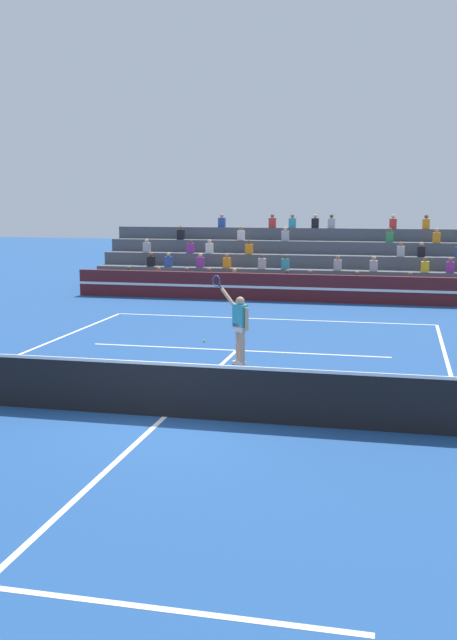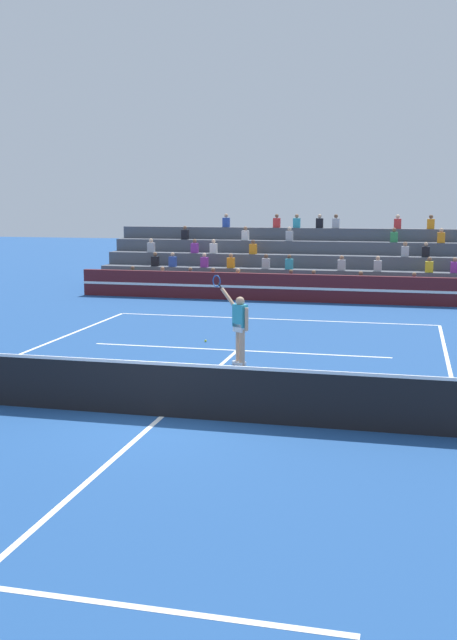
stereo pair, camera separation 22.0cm
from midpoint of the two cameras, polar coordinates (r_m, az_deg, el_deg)
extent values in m
plane|color=navy|center=(14.33, -5.32, -7.36)|extent=(120.00, 120.00, 0.00)
cube|color=white|center=(25.64, 2.98, 0.07)|extent=(11.00, 0.10, 0.01)
cube|color=white|center=(20.35, 0.32, -2.32)|extent=(8.25, 0.10, 0.01)
cube|color=white|center=(14.33, -5.32, -7.35)|extent=(0.10, 12.85, 0.01)
cube|color=black|center=(14.20, -5.35, -5.43)|extent=(11.90, 0.02, 1.00)
cube|color=white|center=(14.07, -5.38, -3.34)|extent=(11.90, 0.04, 0.06)
cube|color=#51191E|center=(30.06, 4.50, 2.47)|extent=(18.00, 0.24, 1.10)
cube|color=white|center=(29.93, 4.46, 2.44)|extent=(18.00, 0.02, 0.10)
cube|color=#4C515B|center=(31.35, 4.84, 2.23)|extent=(18.00, 0.95, 0.55)
cube|color=orange|center=(31.57, 0.25, 3.22)|extent=(0.32, 0.22, 0.44)
sphere|color=tan|center=(31.54, 0.26, 3.80)|extent=(0.18, 0.18, 0.18)
cube|color=purple|center=(31.16, 4.29, 3.11)|extent=(0.32, 0.22, 0.44)
sphere|color=brown|center=(31.13, 4.30, 3.70)|extent=(0.18, 0.18, 0.18)
cube|color=red|center=(31.83, -1.67, 3.27)|extent=(0.32, 0.22, 0.44)
sphere|color=brown|center=(31.80, -1.67, 3.84)|extent=(0.18, 0.18, 0.18)
cube|color=black|center=(30.87, 9.55, 2.95)|extent=(0.32, 0.22, 0.44)
sphere|color=brown|center=(30.84, 9.56, 3.55)|extent=(0.18, 0.18, 0.18)
cube|color=#338C4C|center=(32.92, -7.80, 3.38)|extent=(0.32, 0.22, 0.44)
sphere|color=brown|center=(32.89, -7.81, 3.94)|extent=(0.18, 0.18, 0.18)
cube|color=purple|center=(30.82, 13.46, 2.82)|extent=(0.32, 0.22, 0.44)
sphere|color=brown|center=(30.79, 13.49, 3.41)|extent=(0.18, 0.18, 0.18)
cube|color=#2D4CA5|center=(32.09, -3.40, 3.30)|extent=(0.32, 0.22, 0.44)
sphere|color=brown|center=(32.06, -3.41, 3.87)|extent=(0.18, 0.18, 0.18)
cube|color=#2D4CA5|center=(31.04, 6.02, 3.07)|extent=(0.32, 0.22, 0.44)
sphere|color=brown|center=(31.01, 6.03, 3.65)|extent=(0.18, 0.18, 0.18)
cube|color=silver|center=(32.47, -5.54, 3.34)|extent=(0.32, 0.22, 0.44)
sphere|color=#9E7051|center=(32.44, -5.55, 3.91)|extent=(0.18, 0.18, 0.18)
cube|color=#4C515B|center=(32.25, 5.08, 2.92)|extent=(18.00, 0.95, 1.10)
cube|color=#B2B2B7|center=(31.73, 10.81, 4.08)|extent=(0.32, 0.22, 0.44)
sphere|color=tan|center=(31.71, 10.83, 4.66)|extent=(0.18, 0.18, 0.18)
cube|color=purple|center=(32.85, -2.34, 4.41)|extent=(0.32, 0.22, 0.44)
sphere|color=beige|center=(32.83, -2.35, 4.97)|extent=(0.18, 0.18, 0.18)
cube|color=#B2B2B7|center=(32.25, 2.38, 4.32)|extent=(0.32, 0.22, 0.44)
sphere|color=brown|center=(32.22, 2.38, 4.89)|extent=(0.18, 0.18, 0.18)
cube|color=#B2B2B7|center=(31.82, 8.12, 4.17)|extent=(0.32, 0.22, 0.44)
sphere|color=#9E7051|center=(31.79, 8.13, 4.74)|extent=(0.18, 0.18, 0.18)
cube|color=teal|center=(32.08, 4.15, 4.28)|extent=(0.32, 0.22, 0.44)
sphere|color=brown|center=(32.05, 4.16, 4.85)|extent=(0.18, 0.18, 0.18)
cube|color=purple|center=(31.77, 16.34, 3.88)|extent=(0.32, 0.22, 0.44)
sphere|color=#9E7051|center=(31.75, 16.37, 4.46)|extent=(0.18, 0.18, 0.18)
cube|color=orange|center=(32.56, -0.31, 4.38)|extent=(0.32, 0.22, 0.44)
sphere|color=#9E7051|center=(32.54, -0.31, 4.94)|extent=(0.18, 0.18, 0.18)
cube|color=#2D4CA5|center=(33.27, -4.78, 4.45)|extent=(0.32, 0.22, 0.44)
sphere|color=tan|center=(33.24, -4.78, 5.00)|extent=(0.18, 0.18, 0.18)
cube|color=black|center=(33.52, -6.11, 4.46)|extent=(0.32, 0.22, 0.44)
sphere|color=brown|center=(33.50, -6.11, 5.01)|extent=(0.18, 0.18, 0.18)
cube|color=yellow|center=(31.73, 14.55, 3.95)|extent=(0.32, 0.22, 0.44)
sphere|color=brown|center=(31.70, 14.57, 4.53)|extent=(0.18, 0.18, 0.18)
cube|color=#4C515B|center=(33.16, 5.31, 3.57)|extent=(18.00, 0.95, 1.65)
cube|color=purple|center=(33.92, -3.10, 5.49)|extent=(0.32, 0.22, 0.44)
sphere|color=brown|center=(33.90, -3.11, 6.03)|extent=(0.18, 0.18, 0.18)
cube|color=orange|center=(33.28, 1.39, 5.43)|extent=(0.32, 0.22, 0.44)
sphere|color=brown|center=(33.26, 1.39, 5.98)|extent=(0.18, 0.18, 0.18)
cube|color=#B2B2B7|center=(34.54, -6.42, 5.51)|extent=(0.32, 0.22, 0.44)
sphere|color=beige|center=(34.52, -6.43, 6.04)|extent=(0.18, 0.18, 0.18)
cube|color=#B2B2B7|center=(32.62, 12.80, 5.12)|extent=(0.32, 0.22, 0.44)
sphere|color=#9E7051|center=(32.60, 12.82, 5.69)|extent=(0.18, 0.18, 0.18)
cube|color=silver|center=(33.69, -1.65, 5.47)|extent=(0.32, 0.22, 0.44)
sphere|color=beige|center=(33.67, -1.65, 6.02)|extent=(0.18, 0.18, 0.18)
cube|color=black|center=(32.63, 14.29, 5.07)|extent=(0.32, 0.22, 0.44)
sphere|color=tan|center=(32.61, 14.31, 5.63)|extent=(0.18, 0.18, 0.18)
cube|color=#4C515B|center=(34.07, 5.53, 4.18)|extent=(18.00, 0.95, 2.20)
cube|color=#338C4C|center=(33.54, 11.99, 6.20)|extent=(0.32, 0.22, 0.44)
sphere|color=brown|center=(33.52, 12.01, 6.75)|extent=(0.18, 0.18, 0.18)
cube|color=#B2B2B7|center=(33.92, 4.16, 6.41)|extent=(0.32, 0.22, 0.44)
sphere|color=beige|center=(33.91, 4.17, 6.95)|extent=(0.18, 0.18, 0.18)
cube|color=black|center=(35.00, -3.84, 6.50)|extent=(0.32, 0.22, 0.44)
sphere|color=brown|center=(34.99, -3.85, 7.02)|extent=(0.18, 0.18, 0.18)
cube|color=silver|center=(34.29, 0.79, 6.46)|extent=(0.32, 0.22, 0.44)
sphere|color=#9E7051|center=(34.28, 0.79, 7.00)|extent=(0.18, 0.18, 0.18)
cube|color=orange|center=(33.56, 15.39, 6.08)|extent=(0.32, 0.22, 0.44)
sphere|color=tan|center=(33.55, 15.41, 6.62)|extent=(0.18, 0.18, 0.18)
cube|color=#4C515B|center=(34.99, 5.74, 4.76)|extent=(18.00, 0.95, 2.75)
cube|color=black|center=(34.68, 6.44, 7.35)|extent=(0.32, 0.22, 0.44)
sphere|color=beige|center=(34.67, 6.45, 7.88)|extent=(0.18, 0.18, 0.18)
cube|color=red|center=(34.96, 3.18, 7.41)|extent=(0.32, 0.22, 0.44)
sphere|color=brown|center=(34.95, 3.19, 7.93)|extent=(0.18, 0.18, 0.18)
cube|color=red|center=(34.46, 12.24, 7.19)|extent=(0.32, 0.22, 0.44)
sphere|color=beige|center=(34.45, 12.26, 7.72)|extent=(0.18, 0.18, 0.18)
cube|color=teal|center=(34.81, 4.71, 7.38)|extent=(0.32, 0.22, 0.44)
sphere|color=#9E7051|center=(34.81, 4.71, 7.91)|extent=(0.18, 0.18, 0.18)
cube|color=#2D4CA5|center=(35.45, -0.69, 7.44)|extent=(0.32, 0.22, 0.44)
sphere|color=tan|center=(35.44, -0.69, 7.96)|extent=(0.18, 0.18, 0.18)
cube|color=orange|center=(34.47, 14.64, 7.10)|extent=(0.32, 0.22, 0.44)
sphere|color=brown|center=(34.47, 14.66, 7.63)|extent=(0.18, 0.18, 0.18)
cube|color=#B2B2B7|center=(34.60, 7.67, 7.32)|extent=(0.32, 0.22, 0.44)
sphere|color=brown|center=(34.60, 7.68, 7.85)|extent=(0.18, 0.18, 0.18)
cylinder|color=tan|center=(18.43, 0.71, -2.13)|extent=(0.14, 0.14, 0.90)
cylinder|color=tan|center=(18.64, 0.43, -2.00)|extent=(0.14, 0.14, 0.90)
cube|color=white|center=(18.42, 0.55, -0.59)|extent=(0.38, 0.35, 0.20)
cube|color=teal|center=(18.37, 0.55, 0.34)|extent=(0.41, 0.37, 0.56)
sphere|color=tan|center=(18.32, 0.55, 1.45)|extent=(0.22, 0.22, 0.22)
cube|color=white|center=(18.48, 0.61, -3.38)|extent=(0.25, 0.28, 0.09)
cube|color=white|center=(18.70, 0.34, -3.24)|extent=(0.25, 0.28, 0.09)
cylinder|color=tan|center=(18.21, 1.05, 0.06)|extent=(0.09, 0.09, 0.56)
cylinder|color=tan|center=(18.65, -0.38, 1.75)|extent=(0.47, 0.38, 0.45)
cylinder|color=black|center=(18.85, -0.99, 2.61)|extent=(0.17, 0.14, 0.16)
torus|color=#1E4C99|center=(18.94, -1.27, 2.99)|extent=(0.37, 0.28, 0.43)
sphere|color=#C6DB33|center=(21.54, -2.14, -1.60)|extent=(0.07, 0.07, 0.07)
camera|label=1|loc=(0.11, -90.34, -0.06)|focal=42.00mm
camera|label=2|loc=(0.11, 89.66, 0.06)|focal=42.00mm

